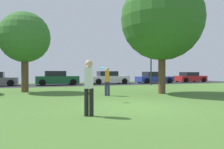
% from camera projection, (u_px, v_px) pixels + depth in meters
% --- Properties ---
extents(ground_plane, '(44.00, 44.00, 0.00)m').
position_uv_depth(ground_plane, '(139.00, 106.00, 8.84)').
color(ground_plane, '#47702D').
extents(road_strip, '(44.00, 6.40, 0.01)m').
position_uv_depth(road_strip, '(71.00, 85.00, 23.83)').
color(road_strip, '#28282B').
rests_on(road_strip, ground_plane).
extents(maple_tree_far, '(3.46, 3.46, 5.51)m').
position_uv_depth(maple_tree_far, '(25.00, 38.00, 15.09)').
color(maple_tree_far, brown).
rests_on(maple_tree_far, ground_plane).
extents(oak_tree_left, '(5.24, 5.24, 7.37)m').
position_uv_depth(oak_tree_left, '(162.00, 19.00, 14.00)').
color(oak_tree_left, brown).
rests_on(oak_tree_left, ground_plane).
extents(person_thrower, '(0.33, 0.38, 1.77)m').
position_uv_depth(person_thrower, '(89.00, 85.00, 6.93)').
color(person_thrower, black).
rests_on(person_thrower, ground_plane).
extents(person_catcher, '(0.33, 0.38, 1.64)m').
position_uv_depth(person_catcher, '(107.00, 80.00, 12.79)').
color(person_catcher, '#2D334C').
rests_on(person_catcher, ground_plane).
extents(frisbee_disc, '(0.38, 0.38, 0.08)m').
position_uv_depth(frisbee_disc, '(102.00, 68.00, 10.26)').
color(frisbee_disc, '#2DB2E0').
extents(parked_car_green, '(4.36, 2.02, 1.48)m').
position_uv_depth(parked_car_green, '(57.00, 79.00, 23.08)').
color(parked_car_green, '#195633').
rests_on(parked_car_green, ground_plane).
extents(parked_car_white, '(4.44, 1.95, 1.45)m').
position_uv_depth(parked_car_white, '(109.00, 78.00, 25.31)').
color(parked_car_white, white).
rests_on(parked_car_white, ground_plane).
extents(parked_car_blue, '(4.52, 2.09, 1.40)m').
position_uv_depth(parked_car_blue, '(154.00, 78.00, 27.17)').
color(parked_car_blue, '#233893').
rests_on(parked_car_blue, ground_plane).
extents(parked_car_red, '(4.16, 2.06, 1.34)m').
position_uv_depth(parked_car_red, '(190.00, 77.00, 29.70)').
color(parked_car_red, '#B21E1E').
rests_on(parked_car_red, ground_plane).
extents(street_lamp_post, '(0.14, 0.14, 4.50)m').
position_uv_depth(street_lamp_post, '(151.00, 64.00, 22.93)').
color(street_lamp_post, '#2D2D33').
rests_on(street_lamp_post, ground_plane).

